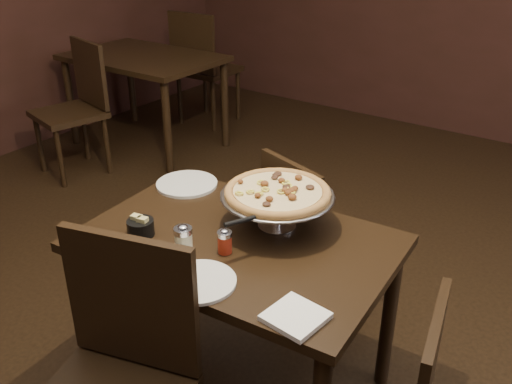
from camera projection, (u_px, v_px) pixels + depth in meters
The scene contains 15 objects.
room at pixel (247, 47), 1.70m from camera, with size 6.04×7.04×2.84m.
dining_table at pixel (237, 260), 2.11m from camera, with size 1.16×0.81×0.70m.
background_table at pixel (144, 68), 4.47m from camera, with size 1.18×0.79×0.74m.
pizza_stand at pixel (277, 193), 2.09m from camera, with size 0.42×0.42×0.17m.
parmesan_shaker at pixel (184, 240), 1.96m from camera, with size 0.06×0.06×0.11m.
pepper_flake_shaker at pixel (225, 241), 1.97m from camera, with size 0.05×0.05×0.09m.
packet_caddy at pixel (141, 227), 2.08m from camera, with size 0.10×0.10×0.08m.
napkin_stack at pixel (296, 317), 1.66m from camera, with size 0.16×0.16×0.02m, color white.
plate_left at pixel (187, 184), 2.46m from camera, with size 0.26×0.26×0.01m, color silver.
plate_near at pixel (199, 282), 1.82m from camera, with size 0.24×0.24×0.01m, color silver.
serving_spatula at pixel (240, 222), 1.90m from camera, with size 0.14×0.14×0.02m.
chair_far at pixel (307, 231), 2.61m from camera, with size 0.48×0.48×0.82m.
chair_near at pixel (116, 378), 1.71m from camera, with size 0.54×0.54×0.94m.
bg_chair_far at pixel (202, 64), 4.97m from camera, with size 0.48×0.48×1.00m.
bg_chair_near at pixel (77, 103), 4.08m from camera, with size 0.53×0.53×0.94m.
Camera 1 is at (1.07, -1.36, 1.78)m, focal length 40.00 mm.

